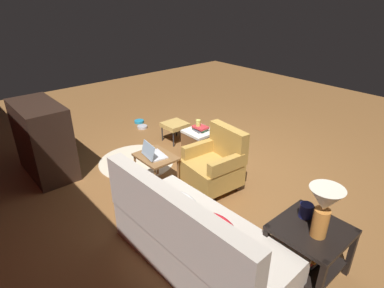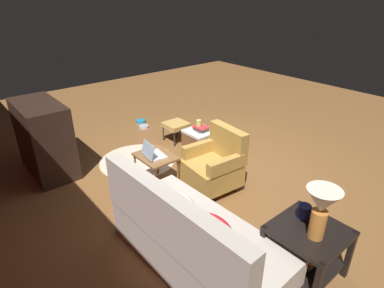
# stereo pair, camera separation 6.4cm
# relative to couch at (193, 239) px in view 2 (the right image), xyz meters

# --- Properties ---
(ground) EXTENTS (12.00, 12.00, 0.00)m
(ground) POSITION_rel_couch_xyz_m (1.30, -1.49, -0.33)
(ground) COLOR brown
(couch) EXTENTS (1.92, 0.90, 1.00)m
(couch) POSITION_rel_couch_xyz_m (0.00, 0.00, 0.00)
(couch) COLOR beige
(couch) RESTS_ON ground
(armchair) EXTENTS (0.73, 0.74, 0.87)m
(armchair) POSITION_rel_couch_xyz_m (0.89, -1.15, 0.04)
(armchair) COLOR #B78C3F
(armchair) RESTS_ON ground
(side_table) EXTENTS (0.64, 0.64, 0.55)m
(side_table) POSITION_rel_couch_xyz_m (-0.78, -0.76, 0.04)
(side_table) COLOR black
(side_table) RESTS_ON ground
(table_lamp) EXTENTS (0.30, 0.30, 0.50)m
(table_lamp) POSITION_rel_couch_xyz_m (-0.86, -0.71, 0.56)
(table_lamp) COLOR #C67A33
(table_lamp) RESTS_ON side_table
(small_vase) EXTENTS (0.13, 0.13, 0.14)m
(small_vase) POSITION_rel_couch_xyz_m (-0.64, -0.86, 0.29)
(small_vase) COLOR navy
(small_vase) RESTS_ON side_table
(book_stack_shelf) EXTENTS (0.25, 0.22, 0.13)m
(book_stack_shelf) POSITION_rel_couch_xyz_m (-0.79, -0.75, -0.11)
(book_stack_shelf) COLOR #338C4C
(book_stack_shelf) RESTS_ON side_table
(laptop_desk) EXTENTS (0.56, 0.44, 0.48)m
(laptop_desk) POSITION_rel_couch_xyz_m (1.46, -0.55, 0.10)
(laptop_desk) COLOR olive
(laptop_desk) RESTS_ON ground
(laptop) EXTENTS (0.35, 0.29, 0.21)m
(laptop) POSITION_rel_couch_xyz_m (1.46, -0.51, 0.20)
(laptop) COLOR silver
(laptop) RESTS_ON laptop_desk
(tv_cabinet) EXTENTS (1.10, 0.56, 1.10)m
(tv_cabinet) POSITION_rel_couch_xyz_m (2.86, 0.48, 0.26)
(tv_cabinet) COLOR black
(tv_cabinet) RESTS_ON ground
(television) EXTENTS (0.64, 0.41, 0.48)m
(television) POSITION_rel_couch_xyz_m (2.86, 0.50, 0.33)
(television) COLOR black
(television) RESTS_ON tv_cabinet
(wicker_hamper) EXTENTS (0.45, 0.45, 0.48)m
(wicker_hamper) POSITION_rel_couch_xyz_m (1.71, -1.60, -0.09)
(wicker_hamper) COLOR brown
(wicker_hamper) RESTS_ON ground
(book_stack_hamper) EXTENTS (0.26, 0.20, 0.07)m
(book_stack_hamper) POSITION_rel_couch_xyz_m (1.71, -1.60, 0.19)
(book_stack_hamper) COLOR #595960
(book_stack_hamper) RESTS_ON wicker_hamper
(yellow_mug) EXTENTS (0.08, 0.08, 0.10)m
(yellow_mug) POSITION_rel_couch_xyz_m (1.74, -1.59, 0.28)
(yellow_mug) COLOR #D8D866
(yellow_mug) RESTS_ON book_stack_hamper
(tv_remote) EXTENTS (0.05, 0.16, 0.02)m
(tv_remote) POSITION_rel_couch_xyz_m (1.81, -1.68, 0.17)
(tv_remote) COLOR #262628
(tv_remote) RESTS_ON wicker_hamper
(ottoman) EXTENTS (0.40, 0.40, 0.36)m
(ottoman) POSITION_rel_couch_xyz_m (2.47, -1.67, -0.02)
(ottoman) COLOR tan
(ottoman) RESTS_ON ground
(circular_rug) EXTENTS (1.22, 1.22, 0.01)m
(circular_rug) POSITION_rel_couch_xyz_m (2.26, -0.70, -0.32)
(circular_rug) COLOR beige
(circular_rug) RESTS_ON ground
(pet_bowl_steel) EXTENTS (0.20, 0.20, 0.05)m
(pet_bowl_steel) POSITION_rel_couch_xyz_m (3.39, -1.54, -0.30)
(pet_bowl_steel) COLOR silver
(pet_bowl_steel) RESTS_ON ground
(pet_bowl_teal) EXTENTS (0.20, 0.20, 0.05)m
(pet_bowl_teal) POSITION_rel_couch_xyz_m (3.68, -1.65, -0.30)
(pet_bowl_teal) COLOR teal
(pet_bowl_teal) RESTS_ON ground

